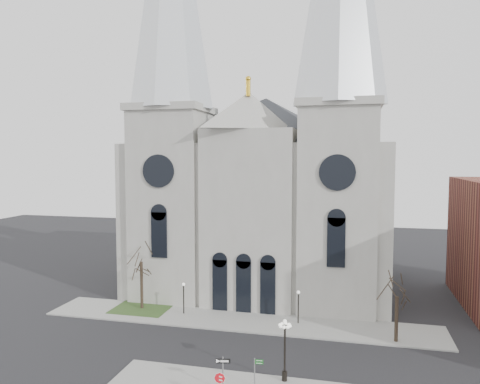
% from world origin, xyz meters
% --- Properties ---
extents(ground, '(160.00, 160.00, 0.00)m').
position_xyz_m(ground, '(0.00, 0.00, 0.00)').
color(ground, black).
rests_on(ground, ground).
extents(sidewalk_far, '(40.00, 6.00, 0.14)m').
position_xyz_m(sidewalk_far, '(0.00, 11.00, 0.07)').
color(sidewalk_far, gray).
rests_on(sidewalk_far, ground).
extents(grass_patch, '(6.00, 5.00, 0.18)m').
position_xyz_m(grass_patch, '(-11.00, 12.00, 0.09)').
color(grass_patch, '#2C471E').
rests_on(grass_patch, ground).
extents(cathedral, '(33.00, 26.66, 54.00)m').
position_xyz_m(cathedral, '(0.00, 22.86, 18.48)').
color(cathedral, '#9D9B92').
rests_on(cathedral, ground).
extents(tree_left, '(3.20, 3.20, 7.50)m').
position_xyz_m(tree_left, '(-11.00, 12.00, 5.58)').
color(tree_left, black).
rests_on(tree_left, ground).
extents(tree_right, '(3.20, 3.20, 6.00)m').
position_xyz_m(tree_right, '(15.00, 9.00, 4.47)').
color(tree_right, black).
rests_on(tree_right, ground).
extents(ped_lamp_left, '(0.32, 0.32, 3.26)m').
position_xyz_m(ped_lamp_left, '(-6.00, 11.50, 2.33)').
color(ped_lamp_left, black).
rests_on(ped_lamp_left, sidewalk_far).
extents(ped_lamp_right, '(0.32, 0.32, 3.26)m').
position_xyz_m(ped_lamp_right, '(6.00, 11.50, 2.33)').
color(ped_lamp_right, black).
rests_on(ped_lamp_right, sidewalk_far).
extents(stop_sign, '(0.76, 0.23, 2.17)m').
position_xyz_m(stop_sign, '(2.70, -4.85, 1.71)').
color(stop_sign, slate).
rests_on(stop_sign, sidewalk_near).
extents(globe_lamp, '(1.02, 1.02, 4.61)m').
position_xyz_m(globe_lamp, '(6.41, -0.65, 3.04)').
color(globe_lamp, black).
rests_on(globe_lamp, sidewalk_near).
extents(one_way_sign, '(1.04, 0.26, 2.41)m').
position_xyz_m(one_way_sign, '(2.39, -3.05, 1.74)').
color(one_way_sign, slate).
rests_on(one_way_sign, sidewalk_near).
extents(street_name_sign, '(0.66, 0.13, 2.07)m').
position_xyz_m(street_name_sign, '(4.53, -1.98, 1.37)').
color(street_name_sign, slate).
rests_on(street_name_sign, sidewalk_near).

